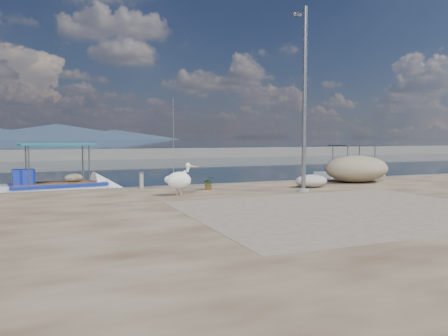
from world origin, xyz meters
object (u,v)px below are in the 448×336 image
boat_left (57,190)px  bollard_near (141,179)px  lamp_post (304,106)px  boat_right (353,176)px  pelican (180,180)px

boat_left → bollard_near: size_ratio=8.42×
boat_left → lamp_post: 11.48m
boat_right → bollard_near: size_ratio=7.74×
boat_right → lamp_post: 12.08m
pelican → lamp_post: size_ratio=0.18×
pelican → lamp_post: (4.73, -0.76, 2.75)m
boat_right → pelican: bearing=-158.7°
boat_right → bollard_near: bearing=-169.4°
pelican → boat_right: bearing=45.5°
boat_right → lamp_post: size_ratio=0.76×
bollard_near → boat_left: bearing=135.8°
lamp_post → bollard_near: size_ratio=10.15×
boat_left → pelican: (4.02, -5.75, 0.84)m
boat_left → boat_right: boat_left is taller
boat_left → boat_right: 17.36m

